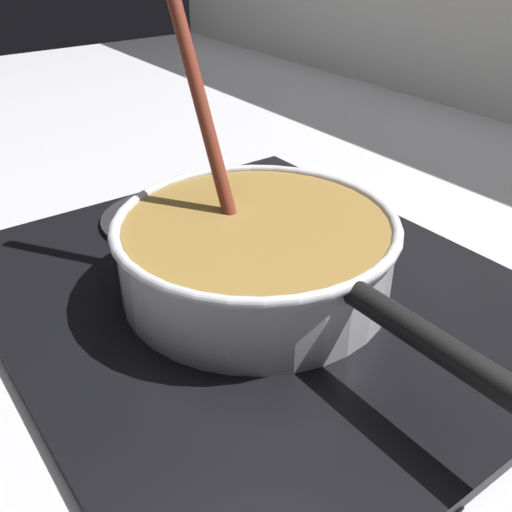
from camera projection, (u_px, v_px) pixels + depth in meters
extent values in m
cube|color=#B7B7BC|center=(139.00, 278.00, 0.67)|extent=(2.40, 1.60, 0.04)
cube|color=black|center=(256.00, 292.00, 0.60)|extent=(0.56, 0.48, 0.01)
torus|color=#592D0C|center=(256.00, 284.00, 0.59)|extent=(0.21, 0.21, 0.01)
cylinder|color=#262628|center=(168.00, 218.00, 0.72)|extent=(0.16, 0.16, 0.01)
cylinder|color=silver|center=(256.00, 256.00, 0.58)|extent=(0.27, 0.27, 0.07)
cylinder|color=olive|center=(256.00, 252.00, 0.57)|extent=(0.25, 0.25, 0.07)
torus|color=silver|center=(256.00, 223.00, 0.56)|extent=(0.28, 0.28, 0.01)
cylinder|color=black|center=(439.00, 347.00, 0.41)|extent=(0.17, 0.02, 0.02)
cylinder|color=#E5CC7A|center=(257.00, 226.00, 0.57)|extent=(0.04, 0.04, 0.01)
cylinder|color=#EDD88C|center=(174.00, 232.00, 0.56)|extent=(0.03, 0.03, 0.01)
cylinder|color=#E5CC7A|center=(289.00, 209.00, 0.61)|extent=(0.03, 0.03, 0.01)
cylinder|color=beige|center=(184.00, 250.00, 0.53)|extent=(0.03, 0.03, 0.01)
cylinder|color=maroon|center=(197.00, 90.00, 0.56)|extent=(0.14, 0.02, 0.25)
cube|color=brown|center=(234.00, 230.00, 0.58)|extent=(0.05, 0.03, 0.01)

